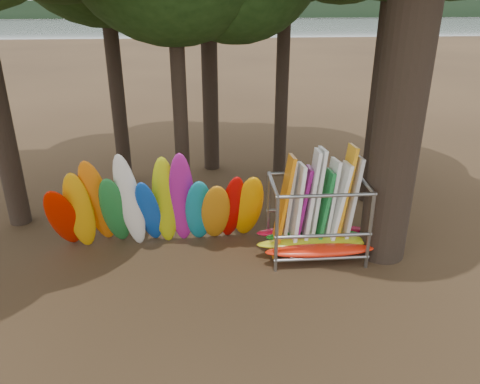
{
  "coord_description": "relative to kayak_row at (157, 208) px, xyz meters",
  "views": [
    {
      "loc": [
        -0.36,
        -10.11,
        6.47
      ],
      "look_at": [
        0.53,
        1.5,
        1.4
      ],
      "focal_mm": 35.0,
      "sensor_mm": 36.0,
      "label": 1
    }
  ],
  "objects": [
    {
      "name": "ground",
      "position": [
        1.67,
        -0.94,
        -1.25
      ],
      "size": [
        120.0,
        120.0,
        0.0
      ],
      "primitive_type": "plane",
      "color": "#47331E",
      "rests_on": "ground"
    },
    {
      "name": "lake",
      "position": [
        1.67,
        59.06,
        -1.25
      ],
      "size": [
        160.0,
        160.0,
        0.0
      ],
      "primitive_type": "plane",
      "color": "gray",
      "rests_on": "ground"
    },
    {
      "name": "far_shore",
      "position": [
        1.67,
        109.06,
        0.75
      ],
      "size": [
        160.0,
        4.0,
        4.0
      ],
      "primitive_type": "cube",
      "color": "black",
      "rests_on": "ground"
    },
    {
      "name": "kayak_row",
      "position": [
        0.0,
        0.0,
        0.0
      ],
      "size": [
        5.63,
        1.89,
        3.14
      ],
      "color": "red",
      "rests_on": "ground"
    },
    {
      "name": "storage_rack",
      "position": [
        4.1,
        -0.45,
        -0.27
      ],
      "size": [
        3.14,
        1.57,
        2.9
      ],
      "color": "gray",
      "rests_on": "ground"
    }
  ]
}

